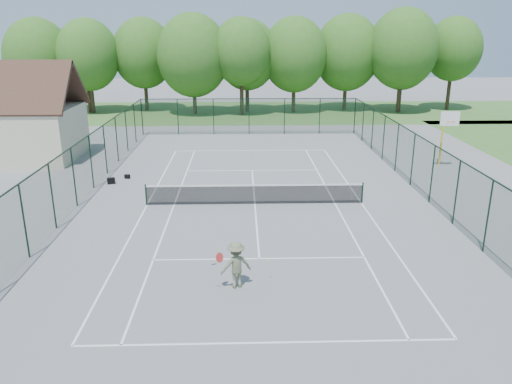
# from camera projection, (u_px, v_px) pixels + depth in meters

# --- Properties ---
(ground) EXTENTS (140.00, 140.00, 0.00)m
(ground) POSITION_uv_depth(u_px,v_px,m) (255.00, 204.00, 25.48)
(ground) COLOR gray
(ground) RESTS_ON ground
(grass_far) EXTENTS (80.00, 16.00, 0.01)m
(grass_far) POSITION_uv_depth(u_px,v_px,m) (247.00, 112.00, 53.99)
(grass_far) COLOR #477432
(grass_far) RESTS_ON ground
(court_lines) EXTENTS (11.05, 23.85, 0.01)m
(court_lines) POSITION_uv_depth(u_px,v_px,m) (255.00, 204.00, 25.48)
(court_lines) COLOR white
(court_lines) RESTS_ON ground
(tennis_net) EXTENTS (11.08, 0.08, 1.10)m
(tennis_net) POSITION_uv_depth(u_px,v_px,m) (255.00, 193.00, 25.30)
(tennis_net) COLOR black
(tennis_net) RESTS_ON ground
(fence_enclosure) EXTENTS (18.05, 36.05, 3.02)m
(fence_enclosure) POSITION_uv_depth(u_px,v_px,m) (255.00, 175.00, 25.00)
(fence_enclosure) COLOR #14311B
(fence_enclosure) RESTS_ON ground
(utility_building) EXTENTS (8.60, 6.27, 6.63)m
(utility_building) POSITION_uv_depth(u_px,v_px,m) (14.00, 113.00, 33.57)
(utility_building) COLOR beige
(utility_building) RESTS_ON ground
(tree_line_far) EXTENTS (39.40, 6.40, 9.70)m
(tree_line_far) POSITION_uv_depth(u_px,v_px,m) (247.00, 55.00, 52.14)
(tree_line_far) COLOR #3E301D
(tree_line_far) RESTS_ON ground
(basketball_goal) EXTENTS (1.20, 1.43, 3.65)m
(basketball_goal) POSITION_uv_depth(u_px,v_px,m) (446.00, 127.00, 31.69)
(basketball_goal) COLOR gold
(basketball_goal) RESTS_ON ground
(sports_bag_a) EXTENTS (0.50, 0.39, 0.35)m
(sports_bag_a) POSITION_uv_depth(u_px,v_px,m) (111.00, 181.00, 28.79)
(sports_bag_a) COLOR black
(sports_bag_a) RESTS_ON ground
(sports_bag_b) EXTENTS (0.34, 0.25, 0.24)m
(sports_bag_b) POSITION_uv_depth(u_px,v_px,m) (127.00, 177.00, 29.83)
(sports_bag_b) COLOR black
(sports_bag_b) RESTS_ON ground
(tennis_player) EXTENTS (2.04, 0.96, 1.68)m
(tennis_player) POSITION_uv_depth(u_px,v_px,m) (236.00, 265.00, 17.03)
(tennis_player) COLOR #666B4D
(tennis_player) RESTS_ON ground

